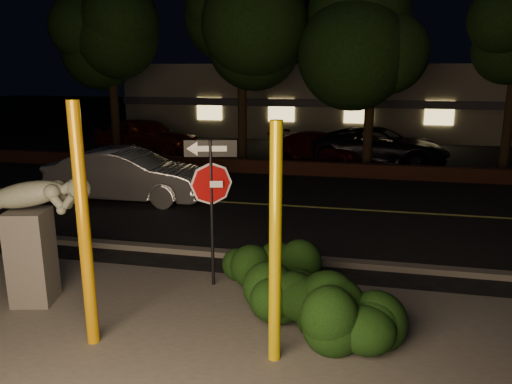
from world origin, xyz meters
TOP-DOWN VIEW (x-y plane):
  - ground at (0.00, 10.00)m, footprint 90.00×90.00m
  - patio at (0.00, -1.00)m, footprint 14.00×6.00m
  - road at (0.00, 7.00)m, footprint 80.00×8.00m
  - lane_marking at (0.00, 7.00)m, footprint 80.00×0.12m
  - curb at (0.00, 2.90)m, footprint 80.00×0.25m
  - brick_wall at (0.00, 11.30)m, footprint 40.00×0.35m
  - parking_lot at (0.00, 17.00)m, footprint 40.00×12.00m
  - building at (0.00, 24.99)m, footprint 22.00×10.20m
  - tree_far_a at (-8.00, 13.00)m, footprint 4.60×4.60m
  - tree_far_b at (-2.50, 13.20)m, footprint 5.20×5.20m
  - tree_far_c at (2.50, 12.80)m, footprint 4.80×4.80m
  - yellow_pole_left at (-1.32, -0.74)m, footprint 0.17×0.17m
  - yellow_pole_right at (1.28, -0.61)m, footprint 0.16×0.16m
  - signpost at (-0.21, 1.48)m, footprint 0.88×0.23m
  - sculpture at (-2.89, 0.23)m, footprint 2.01×0.95m
  - hedge_center at (0.77, 1.55)m, footprint 1.98×1.05m
  - hedge_right at (1.49, 0.39)m, footprint 1.84×1.20m
  - hedge_far_right at (2.26, 0.01)m, footprint 1.67×1.31m
  - silver_sedan at (-4.38, 6.65)m, footprint 4.69×1.76m
  - parked_car_red at (-7.33, 14.56)m, footprint 4.88×2.37m
  - parked_car_darkred at (0.56, 14.02)m, footprint 4.52×3.17m
  - parked_car_dark at (3.00, 13.97)m, footprint 5.69×3.33m

SIDE VIEW (x-z plane):
  - ground at x=0.00m, z-range 0.00..0.00m
  - road at x=0.00m, z-range 0.00..0.01m
  - parking_lot at x=0.00m, z-range 0.00..0.01m
  - patio at x=0.00m, z-range 0.00..0.02m
  - lane_marking at x=0.00m, z-range 0.02..0.02m
  - curb at x=0.00m, z-range 0.00..0.12m
  - brick_wall at x=0.00m, z-range 0.00..0.50m
  - hedge_center at x=0.77m, z-range 0.00..1.00m
  - hedge_far_right at x=2.26m, z-range 0.00..1.02m
  - hedge_right at x=1.49m, z-range 0.00..1.12m
  - parked_car_darkred at x=0.56m, z-range 0.00..1.22m
  - parked_car_dark at x=3.00m, z-range 0.00..1.49m
  - silver_sedan at x=-4.38m, z-range 0.00..1.53m
  - parked_car_red at x=-7.33m, z-range 0.00..1.60m
  - sculpture at x=-2.89m, z-range 0.25..2.40m
  - yellow_pole_right at x=1.28m, z-range 0.00..3.23m
  - yellow_pole_left at x=-1.32m, z-range 0.00..3.44m
  - signpost at x=-0.21m, z-range 0.56..3.20m
  - building at x=0.00m, z-range 0.00..4.00m
  - tree_far_a at x=-8.00m, z-range 1.63..9.06m
  - tree_far_c at x=2.50m, z-range 1.74..9.58m
  - tree_far_b at x=-2.50m, z-range 1.85..10.26m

